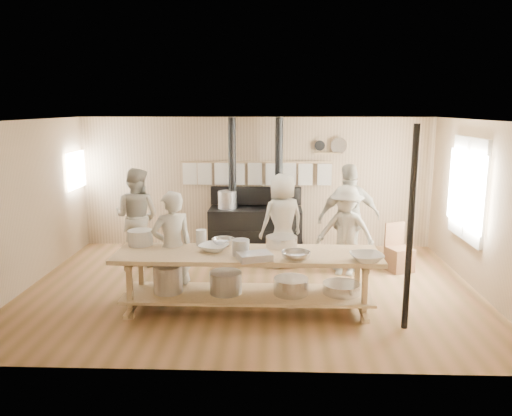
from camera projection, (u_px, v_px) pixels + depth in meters
The scene contains 24 objects.
ground at pixel (250, 288), 7.82m from camera, with size 7.00×7.00×0.00m, color brown.
room_shell at pixel (250, 186), 7.50m from camera, with size 7.00×7.00×7.00m.
window_right at pixel (468, 189), 7.99m from camera, with size 0.09×1.50×1.65m.
left_opening at pixel (76, 170), 9.59m from camera, with size 0.00×0.90×0.90m.
stove at pixel (255, 225), 9.79m from camera, with size 1.90×0.75×2.60m.
towel_rail at pixel (256, 171), 9.87m from camera, with size 3.00×0.04×0.47m.
back_wall_shelf at pixel (331, 148), 9.76m from camera, with size 0.63×0.14×0.32m.
prep_table at pixel (247, 276), 6.84m from camera, with size 3.60×0.90×0.85m.
support_post at pixel (410, 230), 6.17m from camera, with size 0.08×0.08×2.60m, color black.
cook_far_left at pixel (172, 248), 7.11m from camera, with size 0.60×0.39×1.65m, color #B5B3A1.
cook_left at pixel (137, 216), 8.91m from camera, with size 0.85×0.66×1.74m, color #B5B3A1.
cook_center at pixel (282, 220), 8.78m from camera, with size 0.81×0.53×1.66m, color #B5B3A1.
cook_right at pixel (349, 218), 8.49m from camera, with size 1.09×0.46×1.87m, color #B5B3A1.
cook_by_window at pixel (346, 231), 8.32m from camera, with size 0.99×0.57×1.53m, color #B5B3A1.
chair at pixel (399, 257), 8.63m from camera, with size 0.51×0.51×0.83m.
bowl_white_a at pixel (214, 248), 6.84m from camera, with size 0.38×0.38×0.09m, color silver.
bowl_steel_a at pixel (223, 242), 7.10m from camera, with size 0.34×0.34×0.10m, color silver.
bowl_white_b at pixel (367, 257), 6.38m from camera, with size 0.42×0.42×0.10m, color silver.
bowl_steel_b at pixel (296, 256), 6.41m from camera, with size 0.38×0.38×0.12m, color silver.
roasting_pan at pixel (255, 257), 6.44m from camera, with size 0.42×0.28×0.09m, color #B2B2B7.
mixing_bowl_large at pixel (281, 241), 7.07m from camera, with size 0.45×0.45×0.14m, color silver.
bucket_galv at pixel (241, 247), 6.64m from camera, with size 0.23×0.23×0.21m, color gray.
deep_bowl_enamel at pixel (140, 238), 7.13m from camera, with size 0.35×0.35×0.22m, color silver.
pitcher at pixel (201, 238), 7.10m from camera, with size 0.15×0.15×0.23m, color silver.
Camera 1 is at (0.35, -7.41, 2.79)m, focal length 35.00 mm.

